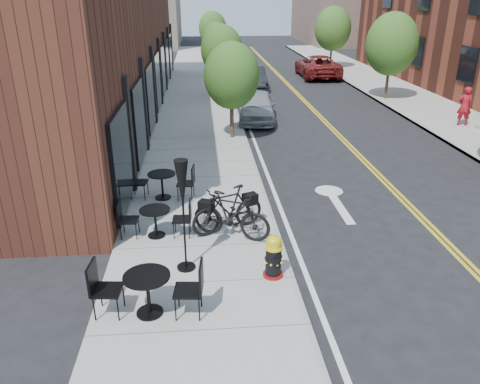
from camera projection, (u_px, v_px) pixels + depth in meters
name	position (u px, v px, depth m)	size (l,w,h in m)	color
ground	(283.00, 247.00, 11.21)	(120.00, 120.00, 0.00)	black
sidewalk_near	(198.00, 132.00, 20.20)	(4.00, 70.00, 0.12)	#9E9B93
sidewalk_far	(464.00, 126.00, 21.13)	(4.00, 70.00, 0.12)	#9E9B93
building_near	(100.00, 41.00, 22.16)	(5.00, 28.00, 7.00)	#421D15
tree_near_a	(232.00, 76.00, 18.39)	(2.20, 2.20, 3.81)	#382B1E
tree_near_b	(222.00, 50.00, 25.68)	(2.30, 2.30, 3.98)	#382B1E
tree_near_c	(216.00, 40.00, 33.09)	(2.10, 2.10, 3.67)	#382B1E
tree_near_d	(213.00, 29.00, 40.32)	(2.40, 2.40, 4.11)	#382B1E
tree_far_b	(392.00, 44.00, 25.35)	(2.80, 2.80, 4.62)	#382B1E
tree_far_c	(333.00, 29.00, 36.35)	(2.80, 2.80, 4.62)	#382B1E
fire_hydrant	(273.00, 257.00, 9.67)	(0.54, 0.54, 0.97)	maroon
bicycle_left	(228.00, 209.00, 11.50)	(0.55, 1.94, 1.17)	black
bicycle_right	(231.00, 215.00, 11.17)	(0.55, 1.96, 1.18)	black
bistro_set_a	(148.00, 289.00, 8.48)	(2.01, 0.93, 1.07)	black
bistro_set_b	(155.00, 219.00, 11.29)	(1.73, 0.78, 0.93)	black
bistro_set_c	(162.00, 182.00, 13.39)	(1.87, 0.90, 0.99)	black
patio_umbrella	(182.00, 193.00, 9.43)	(0.40, 0.40, 2.47)	black
parked_car_a	(257.00, 106.00, 22.00)	(1.64, 4.08, 1.39)	#979A9E
parked_car_b	(253.00, 77.00, 29.68)	(1.42, 4.06, 1.34)	black
parked_car_c	(235.00, 59.00, 37.70)	(2.08, 5.11, 1.48)	silver
parked_car_far	(317.00, 66.00, 33.52)	(2.58, 5.59, 1.55)	maroon
pedestrian	(465.00, 106.00, 20.74)	(0.63, 0.41, 1.73)	#A3151F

